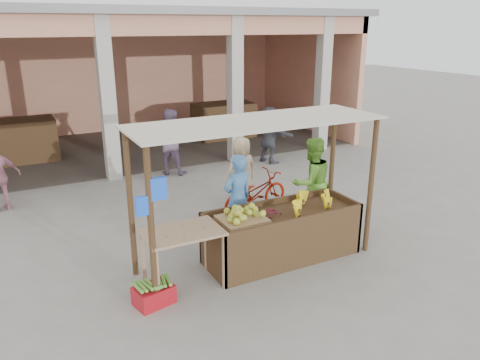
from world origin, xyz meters
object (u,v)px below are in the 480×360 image
fruit_stall (282,236)px  red_crate (154,295)px  motorcycle (255,192)px  vendor_green (311,180)px  vendor_blue (238,196)px  side_table (183,240)px

fruit_stall → red_crate: fruit_stall is taller
motorcycle → vendor_green: bearing=-160.1°
vendor_blue → motorcycle: (0.95, 1.03, -0.42)m
red_crate → vendor_blue: size_ratio=0.30×
vendor_blue → vendor_green: 1.59m
fruit_stall → vendor_blue: 1.10m
red_crate → motorcycle: bearing=24.9°
vendor_blue → vendor_green: bearing=169.1°
fruit_stall → vendor_green: size_ratio=1.40×
red_crate → vendor_blue: bearing=19.3°
fruit_stall → motorcycle: 2.04m
side_table → fruit_stall: bearing=3.9°
red_crate → motorcycle: size_ratio=0.30×
side_table → red_crate: size_ratio=2.17×
vendor_blue → vendor_green: (1.59, -0.01, 0.05)m
fruit_stall → side_table: 1.84m
red_crate → vendor_green: size_ratio=0.28×
fruit_stall → vendor_green: bearing=36.5°
side_table → red_crate: side_table is taller
side_table → vendor_blue: (1.44, 1.03, 0.10)m
side_table → vendor_green: bearing=18.9°
vendor_blue → vendor_green: vendor_green is taller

